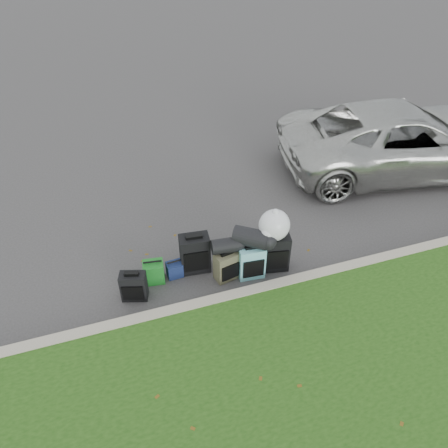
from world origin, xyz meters
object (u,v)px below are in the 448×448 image
object	(u,v)px
suitcase_olive	(227,266)
tote_navy	(175,270)
suitcase_small_black	(134,286)
tote_green	(154,272)
suitcase_large_black_left	(195,254)
suitcase_large_black_right	(275,252)
suitcase_teal	(251,262)
suv	(401,139)

from	to	relation	value
suitcase_olive	tote_navy	size ratio (longest dim) A/B	1.92
suitcase_small_black	tote_green	distance (m)	0.45
suitcase_olive	tote_green	size ratio (longest dim) A/B	1.40
suitcase_olive	tote_navy	world-z (taller)	suitcase_olive
suitcase_small_black	suitcase_olive	distance (m)	1.49
suitcase_large_black_left	suitcase_large_black_right	bearing A→B (deg)	-10.58
suitcase_olive	suitcase_large_black_right	distance (m)	0.83
suitcase_teal	tote_navy	xyz separation A→B (m)	(-1.19, 0.38, -0.16)
suitcase_teal	tote_green	xyz separation A→B (m)	(-1.53, 0.38, -0.11)
suv	suitcase_large_black_right	distance (m)	4.42
suitcase_large_black_left	suitcase_teal	size ratio (longest dim) A/B	1.15
suv	suitcase_small_black	size ratio (longest dim) A/B	10.69
suitcase_small_black	suitcase_teal	xyz separation A→B (m)	(1.89, -0.11, 0.05)
suitcase_large_black_right	suitcase_olive	bearing A→B (deg)	-170.75
suitcase_large_black_left	suitcase_olive	size ratio (longest dim) A/B	1.33
tote_green	suitcase_large_black_right	bearing A→B (deg)	-1.55
suitcase_small_black	suitcase_olive	world-z (taller)	suitcase_olive
suitcase_teal	suitcase_large_black_right	bearing A→B (deg)	11.15
suv	tote_navy	world-z (taller)	suv
suitcase_olive	suitcase_large_black_right	bearing A→B (deg)	-13.42
suitcase_small_black	suitcase_large_black_left	distance (m)	1.11
suitcase_small_black	suitcase_teal	world-z (taller)	suitcase_teal
tote_green	suitcase_small_black	bearing A→B (deg)	-134.77
suitcase_teal	suitcase_large_black_right	distance (m)	0.44
suitcase_olive	suitcase_large_black_right	size ratio (longest dim) A/B	0.77
suitcase_olive	suitcase_teal	size ratio (longest dim) A/B	0.87
suitcase_olive	tote_navy	bearing A→B (deg)	147.38
tote_green	tote_navy	world-z (taller)	tote_green
suitcase_teal	suitcase_large_black_right	world-z (taller)	suitcase_large_black_right
suv	suitcase_large_black_left	xyz separation A→B (m)	(-5.12, -1.73, -0.38)
suv	suitcase_teal	bearing A→B (deg)	126.95
suitcase_teal	suv	bearing A→B (deg)	31.57
suitcase_teal	suitcase_olive	bearing A→B (deg)	174.25
suv	suitcase_large_black_right	bearing A→B (deg)	128.93
suitcase_olive	suitcase_teal	xyz separation A→B (m)	(0.40, -0.08, 0.04)
suitcase_large_black_right	tote_green	xyz separation A→B (m)	(-1.96, 0.33, -0.15)
suitcase_teal	suitcase_small_black	bearing A→B (deg)	-178.41
suv	suitcase_large_black_left	world-z (taller)	suv
tote_green	suv	bearing A→B (deg)	25.05
suitcase_small_black	tote_green	xyz separation A→B (m)	(0.36, 0.27, -0.06)
suv	suitcase_small_black	world-z (taller)	suv
suitcase_small_black	tote_navy	xyz separation A→B (m)	(0.70, 0.27, -0.11)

